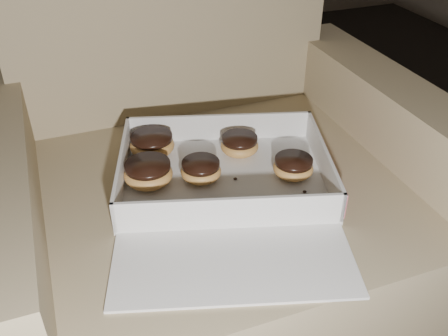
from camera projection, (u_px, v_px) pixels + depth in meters
armchair at (210, 209)px, 1.04m from camera, size 0.86×0.72×0.90m
bakery_box at (227, 187)px, 0.89m from camera, size 0.48×0.52×0.06m
donut_a at (148, 173)px, 0.89m from camera, size 0.09×0.09×0.04m
donut_b at (293, 167)px, 0.91m from camera, size 0.07×0.07×0.04m
donut_c at (201, 170)px, 0.90m from camera, size 0.07×0.07×0.04m
donut_d at (152, 144)px, 0.97m from camera, size 0.09×0.09×0.04m
donut_e at (240, 145)px, 0.98m from camera, size 0.07×0.07×0.04m
crumb_a at (235, 179)px, 0.91m from camera, size 0.01×0.01×0.00m
crumb_b at (268, 203)px, 0.85m from camera, size 0.01×0.01×0.00m
crumb_c at (305, 192)px, 0.88m from camera, size 0.01×0.01×0.00m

